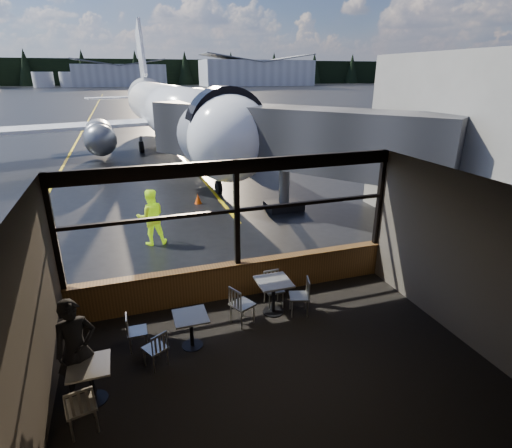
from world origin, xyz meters
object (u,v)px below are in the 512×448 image
chair_near_w (242,305)px  cafe_table_mid (191,331)px  chair_left_s (81,406)px  cafe_table_near (273,297)px  chair_mid_w (137,332)px  chair_near_n (274,290)px  jet_bridge (288,157)px  ground_crew (151,217)px  cafe_table_left (92,383)px  airliner (169,76)px  passenger (77,350)px  chair_near_e (299,297)px  chair_mid_s (155,348)px  cone_nose (198,199)px

chair_near_w → cafe_table_mid: bearing=-94.2°
chair_near_w → chair_left_s: chair_near_w is taller
cafe_table_near → chair_mid_w: cafe_table_near is taller
chair_near_n → jet_bridge: bearing=-115.1°
ground_crew → cafe_table_left: bearing=74.2°
cafe_table_near → cafe_table_mid: (-2.04, -0.64, -0.05)m
cafe_table_near → airliner: bearing=88.6°
passenger → cafe_table_left: bearing=-70.2°
chair_near_e → chair_mid_w: chair_near_e is taller
cafe_table_near → chair_near_w: (-0.82, -0.18, 0.06)m
jet_bridge → chair_mid_w: jet_bridge is taller
chair_near_w → chair_left_s: size_ratio=1.01×
chair_near_w → ground_crew: ground_crew is taller
chair_mid_w → passenger: 1.49m
airliner → chair_mid_s: bearing=-101.5°
cone_nose → cafe_table_mid: bearing=-101.4°
airliner → passenger: airliner is taller
chair_near_n → chair_left_s: bearing=30.3°
cafe_table_near → chair_left_s: (-4.04, -2.17, 0.05)m
chair_left_s → chair_mid_s: bearing=31.4°
cafe_table_left → chair_near_w: 3.39m
cafe_table_near → jet_bridge: bearing=65.1°
cone_nose → chair_near_n: bearing=-88.6°
cafe_table_near → chair_mid_s: size_ratio=1.04×
cafe_table_left → chair_near_w: size_ratio=0.78×
chair_near_n → cone_nose: 8.72m
passenger → cone_nose: (3.98, 10.32, -0.72)m
cafe_table_mid → chair_left_s: size_ratio=0.78×
chair_left_s → cone_nose: size_ratio=2.18×
jet_bridge → cafe_table_mid: size_ratio=14.42×
chair_mid_s → chair_left_s: 1.69m
cafe_table_near → chair_near_e: size_ratio=0.92×
chair_mid_w → cone_nose: 9.81m
airliner → chair_near_e: airliner is taller
jet_bridge → cone_nose: bearing=141.7°
chair_mid_s → ground_crew: size_ratio=0.43×
chair_left_s → chair_near_e: bearing=11.2°
cafe_table_mid → passenger: (-2.04, -0.70, 0.57)m
cafe_table_near → chair_near_e: (0.55, -0.24, 0.04)m
cafe_table_left → chair_left_s: bearing=-102.0°
airliner → chair_near_w: size_ratio=35.40×
chair_left_s → chair_near_n: bearing=18.7°
jet_bridge → chair_left_s: jet_bridge is taller
cafe_table_left → cone_nose: 11.22m
cafe_table_near → chair_near_e: 0.60m
cafe_table_left → passenger: 0.64m
cone_nose → ground_crew: bearing=-120.1°
jet_bridge → ground_crew: bearing=-165.5°
chair_near_e → chair_mid_w: 3.65m
passenger → ground_crew: (1.74, 6.46, -0.01)m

